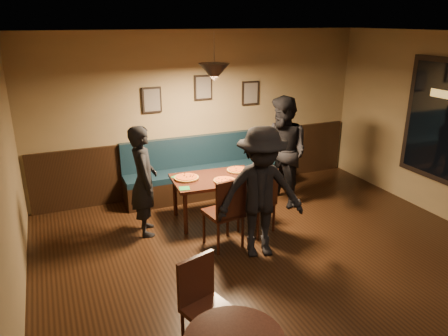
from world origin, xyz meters
The scene contains 24 objects.
floor centered at (0.00, 0.00, 0.00)m, with size 7.00×7.00×0.00m, color black.
ceiling centered at (0.00, 0.00, 2.80)m, with size 7.00×7.00×0.00m, color silver.
wall_back centered at (0.00, 3.50, 1.40)m, with size 6.00×6.00×0.00m, color #8C704F.
wainscot centered at (0.00, 3.47, 0.50)m, with size 5.88×0.06×1.00m, color black.
booth_bench centered at (0.00, 3.20, 0.50)m, with size 3.00×0.60×1.00m, color #0F232D, non-canonical shape.
picture_left centered at (-0.90, 3.47, 1.70)m, with size 0.32×0.04×0.42m, color black.
picture_center centered at (0.00, 3.47, 1.85)m, with size 0.32×0.04×0.42m, color black.
picture_right centered at (0.90, 3.47, 1.70)m, with size 0.32×0.04×0.42m, color black.
pendant_lamp centered at (-0.29, 2.22, 2.25)m, with size 0.44×0.44×0.25m, color black.
dining_table centered at (-0.29, 2.22, 0.34)m, with size 1.27×0.82×0.68m, color black.
chair_near_left centered at (-0.50, 1.42, 0.51)m, with size 0.45×0.45×1.02m, color #32150E, non-canonical shape.
chair_near_right centered at (0.10, 1.59, 0.48)m, with size 0.43×0.43×0.97m, color black, non-canonical shape.
diner_left centered at (-1.38, 2.20, 0.80)m, with size 0.58×0.38×1.60m, color black.
diner_right centered at (0.94, 2.31, 0.91)m, with size 0.88×0.69×1.82m, color black.
diner_front centered at (-0.14, 1.02, 0.87)m, with size 1.12×0.64×1.73m, color black.
pizza_a centered at (-0.71, 2.34, 0.70)m, with size 0.37×0.37×0.04m, color gold.
pizza_b centered at (-0.22, 2.02, 0.70)m, with size 0.32×0.32×0.04m, color orange.
pizza_c centered at (0.15, 2.36, 0.70)m, with size 0.33×0.33×0.04m, color #BF6224.
soda_glass centered at (0.31, 1.88, 0.75)m, with size 0.07×0.07×0.14m, color black.
tabasco_bottle centered at (0.23, 2.19, 0.75)m, with size 0.03×0.03×0.13m, color #8D1B04.
napkin_a centered at (-0.81, 2.47, 0.68)m, with size 0.15×0.15×0.01m, color #207934.
napkin_b centered at (-0.85, 1.99, 0.68)m, with size 0.15×0.15×0.01m, color #1F7731.
cutlery_set centered at (-0.26, 1.87, 0.68)m, with size 0.02×0.18×0.00m, color silver.
cafe_chair_far centered at (-1.39, -0.36, 0.46)m, with size 0.41×0.41×0.92m, color black, non-canonical shape.
Camera 1 is at (-2.52, -3.38, 2.95)m, focal length 34.10 mm.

